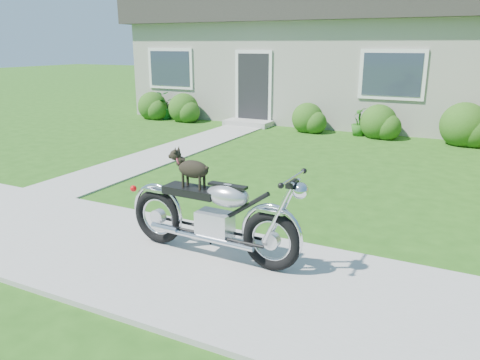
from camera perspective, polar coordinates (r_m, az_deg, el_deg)
name	(u,v)px	position (r m, az deg, el deg)	size (l,w,h in m)	color
ground	(62,235)	(6.51, -20.92, -6.23)	(80.00, 80.00, 0.00)	#235114
sidewalk	(61,233)	(6.50, -20.94, -6.07)	(24.00, 2.20, 0.04)	#9E9B93
walkway	(181,148)	(11.08, -7.23, 3.86)	(1.20, 8.00, 0.03)	#9E9B93
house	(332,51)	(16.60, 11.16, 15.23)	(12.60, 7.03, 4.50)	#A6A396
shrub_row	(301,116)	(13.35, 7.43, 7.72)	(10.33, 1.12, 1.12)	#295316
potted_plant_left	(163,106)	(15.60, -9.32, 8.89)	(0.77, 0.66, 0.85)	#17571C
potted_plant_right	(359,122)	(12.96, 14.33, 6.90)	(0.42, 0.42, 0.75)	#2A661C
motorcycle_with_dog	(214,213)	(5.22, -3.25, -4.06)	(2.22, 0.60, 1.19)	black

